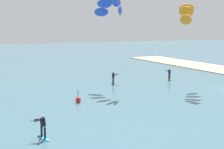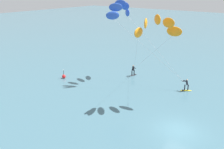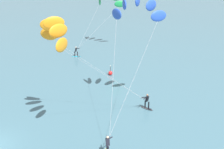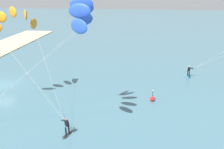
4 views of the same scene
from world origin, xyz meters
TOP-DOWN VIEW (x-y plane):
  - kitesurfer_nearshore at (8.37, 12.81)m, footprint 5.75×11.95m
  - kitesurfer_mid_water at (4.19, 5.33)m, footprint 9.35×9.53m
  - marker_buoy at (2.59, 19.55)m, footprint 0.56×0.56m

SIDE VIEW (x-z plane):
  - marker_buoy at x=2.59m, z-range -0.39..0.99m
  - kitesurfer_mid_water at x=4.19m, z-range 3.59..13.93m
  - kitesurfer_nearshore at x=8.37m, z-range 4.08..15.50m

